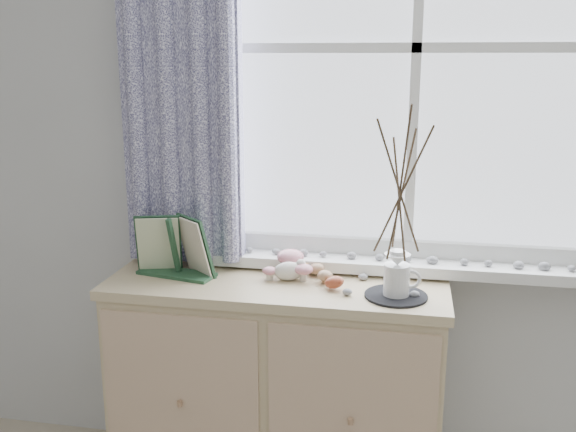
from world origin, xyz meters
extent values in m
cube|color=silver|center=(0.00, 2.00, 1.30)|extent=(4.00, 0.04, 2.60)
cube|color=silver|center=(0.30, 2.00, 1.65)|extent=(1.30, 0.01, 1.40)
cube|color=white|center=(0.30, 1.92, 0.88)|extent=(1.45, 0.16, 0.04)
cube|color=#0E0B3D|center=(-0.52, 1.87, 1.68)|extent=(0.44, 0.06, 1.61)
cube|color=tan|center=(-0.15, 1.75, 0.41)|extent=(1.17, 0.43, 0.81)
cube|color=tan|center=(-0.15, 1.75, 0.83)|extent=(1.20, 0.45, 0.03)
cube|color=tan|center=(-0.44, 1.53, 0.41)|extent=(0.55, 0.01, 0.75)
cylinder|color=beige|center=(-0.12, 1.84, 0.88)|extent=(0.03, 0.03, 0.06)
ellipsoid|color=#AE051F|center=(-0.12, 1.84, 0.91)|extent=(0.10, 0.10, 0.05)
cylinder|color=beige|center=(-0.06, 1.77, 0.87)|extent=(0.03, 0.03, 0.04)
ellipsoid|color=#AE051F|center=(-0.06, 1.77, 0.89)|extent=(0.07, 0.07, 0.04)
cylinder|color=beige|center=(-0.18, 1.76, 0.87)|extent=(0.02, 0.02, 0.03)
ellipsoid|color=#AE051F|center=(-0.18, 1.76, 0.88)|extent=(0.05, 0.05, 0.03)
ellipsoid|color=tan|center=(0.02, 1.76, 0.88)|extent=(0.05, 0.04, 0.07)
ellipsoid|color=tan|center=(-0.02, 1.83, 0.88)|extent=(0.05, 0.04, 0.07)
ellipsoid|color=maroon|center=(0.06, 1.70, 0.88)|extent=(0.05, 0.04, 0.07)
cylinder|color=black|center=(0.27, 1.67, 0.85)|extent=(0.21, 0.21, 0.01)
cylinder|color=white|center=(0.27, 1.67, 0.91)|extent=(0.09, 0.09, 0.10)
cone|color=white|center=(0.27, 1.67, 0.98)|extent=(0.09, 0.09, 0.04)
cylinder|color=white|center=(0.27, 1.67, 1.00)|extent=(0.05, 0.05, 0.02)
torus|color=white|center=(0.32, 1.67, 0.92)|extent=(0.07, 0.02, 0.06)
ellipsoid|color=gray|center=(0.11, 1.65, 0.86)|extent=(0.03, 0.03, 0.02)
ellipsoid|color=gray|center=(0.15, 1.81, 0.86)|extent=(0.03, 0.03, 0.02)
ellipsoid|color=gray|center=(0.33, 1.67, 0.86)|extent=(0.03, 0.03, 0.02)
ellipsoid|color=gray|center=(0.03, 1.85, 0.86)|extent=(0.03, 0.03, 0.02)
camera|label=1|loc=(0.29, -0.35, 1.62)|focal=40.00mm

